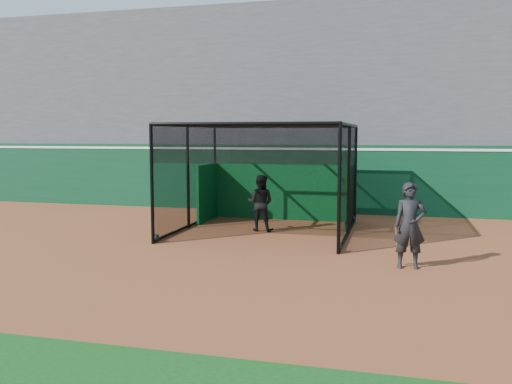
# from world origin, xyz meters

# --- Properties ---
(ground) EXTENTS (120.00, 120.00, 0.00)m
(ground) POSITION_xyz_m (0.00, 0.00, 0.00)
(ground) COLOR brown
(ground) RESTS_ON ground
(outfield_wall) EXTENTS (50.00, 0.50, 2.50)m
(outfield_wall) POSITION_xyz_m (0.00, 8.50, 1.29)
(outfield_wall) COLOR #0A391F
(outfield_wall) RESTS_ON ground
(grandstand) EXTENTS (50.00, 7.85, 8.95)m
(grandstand) POSITION_xyz_m (0.00, 12.27, 4.48)
(grandstand) COLOR #4C4C4F
(grandstand) RESTS_ON ground
(batting_cage) EXTENTS (4.96, 5.15, 3.14)m
(batting_cage) POSITION_xyz_m (0.30, 4.06, 1.57)
(batting_cage) COLOR black
(batting_cage) RESTS_ON ground
(batter) EXTENTS (0.84, 0.67, 1.68)m
(batter) POSITION_xyz_m (0.12, 4.15, 0.84)
(batter) COLOR black
(batter) RESTS_ON ground
(on_deck_player) EXTENTS (0.72, 0.52, 1.86)m
(on_deck_player) POSITION_xyz_m (4.35, 0.52, 0.93)
(on_deck_player) COLOR black
(on_deck_player) RESTS_ON ground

